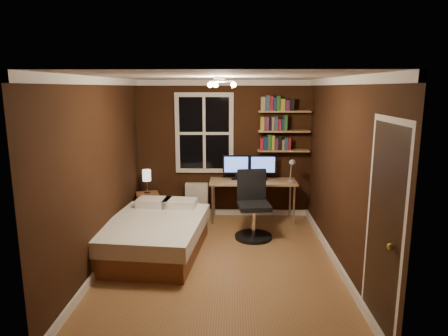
{
  "coord_description": "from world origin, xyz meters",
  "views": [
    {
      "loc": [
        0.16,
        -5.16,
        2.37
      ],
      "look_at": [
        0.04,
        0.45,
        1.23
      ],
      "focal_mm": 32.0,
      "sensor_mm": 36.0,
      "label": 1
    }
  ],
  "objects_px": {
    "office_chair": "(253,212)",
    "monitor_left": "(236,168)",
    "desk_lamp": "(291,170)",
    "bedside_lamp": "(147,182)",
    "nightstand": "(148,207)",
    "radiator": "(197,200)",
    "desk": "(253,184)",
    "bed": "(155,235)",
    "monitor_right": "(263,168)"
  },
  "relations": [
    {
      "from": "bedside_lamp",
      "to": "radiator",
      "type": "xyz_separation_m",
      "value": [
        0.87,
        0.22,
        -0.4
      ]
    },
    {
      "from": "office_chair",
      "to": "radiator",
      "type": "bearing_deg",
      "value": 125.25
    },
    {
      "from": "desk",
      "to": "monitor_left",
      "type": "distance_m",
      "value": 0.42
    },
    {
      "from": "desk_lamp",
      "to": "office_chair",
      "type": "height_order",
      "value": "desk_lamp"
    },
    {
      "from": "radiator",
      "to": "monitor_left",
      "type": "distance_m",
      "value": 0.98
    },
    {
      "from": "nightstand",
      "to": "office_chair",
      "type": "distance_m",
      "value": 2.05
    },
    {
      "from": "bed",
      "to": "monitor_left",
      "type": "height_order",
      "value": "monitor_left"
    },
    {
      "from": "office_chair",
      "to": "desk_lamp",
      "type": "bearing_deg",
      "value": 38.39
    },
    {
      "from": "bed",
      "to": "office_chair",
      "type": "bearing_deg",
      "value": 30.13
    },
    {
      "from": "radiator",
      "to": "monitor_left",
      "type": "xyz_separation_m",
      "value": [
        0.73,
        -0.12,
        0.64
      ]
    },
    {
      "from": "desk",
      "to": "monitor_right",
      "type": "height_order",
      "value": "monitor_right"
    },
    {
      "from": "monitor_left",
      "to": "desk_lamp",
      "type": "relative_size",
      "value": 1.08
    },
    {
      "from": "desk_lamp",
      "to": "office_chair",
      "type": "distance_m",
      "value": 1.15
    },
    {
      "from": "bed",
      "to": "bedside_lamp",
      "type": "distance_m",
      "value": 1.6
    },
    {
      "from": "bed",
      "to": "bedside_lamp",
      "type": "height_order",
      "value": "bedside_lamp"
    },
    {
      "from": "radiator",
      "to": "desk_lamp",
      "type": "height_order",
      "value": "desk_lamp"
    },
    {
      "from": "monitor_left",
      "to": "desk_lamp",
      "type": "height_order",
      "value": "monitor_left"
    },
    {
      "from": "office_chair",
      "to": "monitor_left",
      "type": "bearing_deg",
      "value": 97.83
    },
    {
      "from": "nightstand",
      "to": "desk",
      "type": "xyz_separation_m",
      "value": [
        1.9,
        0.03,
        0.43
      ]
    },
    {
      "from": "monitor_left",
      "to": "desk",
      "type": "bearing_deg",
      "value": -14.31
    },
    {
      "from": "monitor_left",
      "to": "desk_lamp",
      "type": "distance_m",
      "value": 0.99
    },
    {
      "from": "bedside_lamp",
      "to": "nightstand",
      "type": "bearing_deg",
      "value": -90.0
    },
    {
      "from": "bedside_lamp",
      "to": "radiator",
      "type": "bearing_deg",
      "value": 14.38
    },
    {
      "from": "monitor_left",
      "to": "office_chair",
      "type": "bearing_deg",
      "value": -73.99
    },
    {
      "from": "nightstand",
      "to": "monitor_left",
      "type": "relative_size",
      "value": 1.04
    },
    {
      "from": "monitor_right",
      "to": "office_chair",
      "type": "xyz_separation_m",
      "value": [
        -0.21,
        -0.93,
        -0.53
      ]
    },
    {
      "from": "office_chair",
      "to": "bedside_lamp",
      "type": "bearing_deg",
      "value": 147.97
    },
    {
      "from": "bedside_lamp",
      "to": "radiator",
      "type": "distance_m",
      "value": 0.98
    },
    {
      "from": "bed",
      "to": "desk",
      "type": "bearing_deg",
      "value": 51.29
    },
    {
      "from": "desk_lamp",
      "to": "office_chair",
      "type": "bearing_deg",
      "value": -133.44
    },
    {
      "from": "bedside_lamp",
      "to": "monitor_left",
      "type": "relative_size",
      "value": 0.92
    },
    {
      "from": "nightstand",
      "to": "bedside_lamp",
      "type": "bearing_deg",
      "value": 72.76
    },
    {
      "from": "radiator",
      "to": "desk",
      "type": "relative_size",
      "value": 0.41
    },
    {
      "from": "bed",
      "to": "desk_lamp",
      "type": "bearing_deg",
      "value": 38.78
    },
    {
      "from": "radiator",
      "to": "bedside_lamp",
      "type": "bearing_deg",
      "value": -165.62
    },
    {
      "from": "desk_lamp",
      "to": "monitor_left",
      "type": "bearing_deg",
      "value": 168.78
    },
    {
      "from": "nightstand",
      "to": "bedside_lamp",
      "type": "distance_m",
      "value": 0.46
    },
    {
      "from": "nightstand",
      "to": "radiator",
      "type": "height_order",
      "value": "radiator"
    },
    {
      "from": "bed",
      "to": "office_chair",
      "type": "height_order",
      "value": "office_chair"
    },
    {
      "from": "bedside_lamp",
      "to": "monitor_right",
      "type": "xyz_separation_m",
      "value": [
        2.08,
        0.11,
        0.25
      ]
    },
    {
      "from": "bed",
      "to": "nightstand",
      "type": "bearing_deg",
      "value": 111.62
    },
    {
      "from": "desk_lamp",
      "to": "office_chair",
      "type": "relative_size",
      "value": 0.41
    },
    {
      "from": "nightstand",
      "to": "office_chair",
      "type": "height_order",
      "value": "office_chair"
    },
    {
      "from": "office_chair",
      "to": "desk",
      "type": "bearing_deg",
      "value": 79.48
    },
    {
      "from": "nightstand",
      "to": "monitor_right",
      "type": "bearing_deg",
      "value": -14.34
    },
    {
      "from": "bed",
      "to": "nightstand",
      "type": "xyz_separation_m",
      "value": [
        -0.42,
        1.48,
        -0.02
      ]
    },
    {
      "from": "bed",
      "to": "monitor_left",
      "type": "xyz_separation_m",
      "value": [
        1.18,
        1.58,
        0.69
      ]
    },
    {
      "from": "monitor_right",
      "to": "desk_lamp",
      "type": "height_order",
      "value": "monitor_right"
    },
    {
      "from": "nightstand",
      "to": "bedside_lamp",
      "type": "xyz_separation_m",
      "value": [
        0.0,
        0.0,
        0.46
      ]
    },
    {
      "from": "bedside_lamp",
      "to": "monitor_right",
      "type": "height_order",
      "value": "monitor_right"
    }
  ]
}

